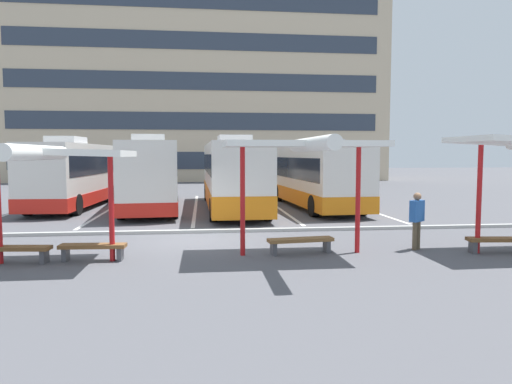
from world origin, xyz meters
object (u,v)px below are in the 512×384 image
coach_bus_0 (76,175)px  bench_3 (301,242)px  bench_1 (21,251)px  bench_2 (93,248)px  waiting_passenger_1 (417,217)px  coach_bus_3 (315,177)px  bench_4 (497,242)px  coach_bus_1 (150,175)px  waiting_shelter_2 (304,147)px  waiting_shelter_1 (50,155)px  coach_bus_2 (232,176)px

coach_bus_0 → bench_3: coach_bus_0 is taller
bench_1 → bench_2: size_ratio=0.88×
bench_2 → waiting_passenger_1: (9.25, 0.43, 0.66)m
coach_bus_3 → bench_3: size_ratio=5.52×
bench_3 → bench_4: (5.63, -0.58, -0.01)m
bench_1 → coach_bus_1: bearing=80.2°
coach_bus_1 → bench_2: (-0.25, -11.79, -1.46)m
waiting_shelter_2 → bench_4: bearing=-2.9°
waiting_shelter_2 → bench_3: (0.00, 0.29, -2.70)m
waiting_shelter_1 → waiting_passenger_1: waiting_shelter_1 is taller
coach_bus_2 → bench_3: 11.43m
coach_bus_3 → waiting_passenger_1: (0.37, -11.24, -0.66)m
waiting_passenger_1 → bench_3: bearing=-177.2°
coach_bus_3 → waiting_shelter_2: (-3.18, -11.70, 1.39)m
coach_bus_2 → coach_bus_3: coach_bus_2 is taller
coach_bus_3 → waiting_shelter_1: coach_bus_3 is taller
waiting_shelter_1 → bench_4: bearing=0.0°
waiting_shelter_1 → waiting_passenger_1: 10.35m
bench_4 → coach_bus_0: bearing=138.2°
coach_bus_0 → waiting_shelter_1: coach_bus_0 is taller
waiting_shelter_2 → bench_4: waiting_shelter_2 is taller
coach_bus_0 → waiting_shelter_2: size_ratio=2.19×
waiting_passenger_1 → coach_bus_2: bearing=113.4°
coach_bus_1 → waiting_shelter_2: 13.08m
waiting_shelter_2 → waiting_passenger_1: size_ratio=2.75×
coach_bus_1 → coach_bus_3: 8.63m
coach_bus_2 → bench_4: 13.79m
coach_bus_3 → bench_4: coach_bus_3 is taller
coach_bus_0 → coach_bus_2: coach_bus_2 is taller
coach_bus_3 → waiting_shelter_1: size_ratio=2.38×
waiting_shelter_2 → bench_3: 2.72m
coach_bus_2 → waiting_shelter_1: bearing=-114.2°
waiting_shelter_2 → coach_bus_2: bearing=96.2°
bench_1 → waiting_shelter_1: bearing=-15.0°
coach_bus_1 → bench_2: 11.88m
bench_3 → coach_bus_3: bearing=74.4°
waiting_shelter_1 → waiting_shelter_2: size_ratio=0.96×
waiting_shelter_1 → coach_bus_2: bearing=65.8°
coach_bus_0 → bench_1: (2.05, -13.33, -1.43)m
coach_bus_0 → coach_bus_1: coach_bus_1 is taller
bench_2 → coach_bus_1: bearing=88.8°
coach_bus_1 → bench_2: size_ratio=6.16×
bench_2 → bench_4: bearing=-1.6°
bench_1 → bench_2: same height
bench_4 → waiting_passenger_1: 2.31m
coach_bus_1 → waiting_passenger_1: coach_bus_1 is taller
waiting_passenger_1 → bench_4: bearing=-19.9°
waiting_shelter_1 → bench_3: bearing=5.1°
bench_4 → coach_bus_1: bearing=132.4°
coach_bus_0 → bench_1: 13.56m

